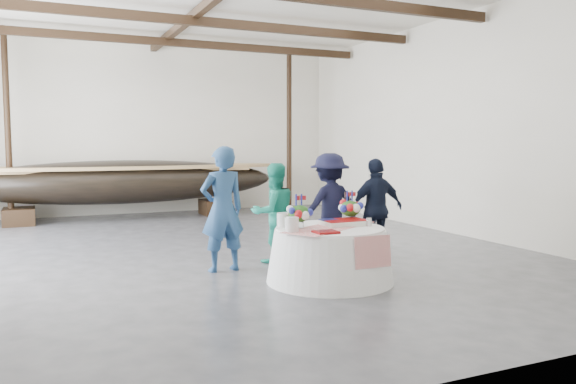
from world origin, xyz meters
name	(u,v)px	position (x,y,z in m)	size (l,w,h in m)	color
floor	(221,250)	(0.00, 0.00, 0.00)	(10.00, 12.00, 0.01)	#3D3D42
wall_back	(154,130)	(0.00, 6.00, 2.25)	(10.00, 0.02, 4.50)	silver
wall_front	(454,95)	(0.00, -6.00, 2.25)	(10.00, 0.02, 4.50)	silver
wall_right	(449,126)	(5.00, 0.00, 2.25)	(0.02, 12.00, 4.50)	silver
pavilion_structure	(205,28)	(0.00, 0.83, 4.00)	(9.80, 11.76, 4.50)	black
longboat_display	(123,182)	(-1.00, 4.87, 0.94)	(7.82, 1.56, 1.47)	black
banquet_table	(330,254)	(0.70, -2.75, 0.37)	(1.73, 1.73, 0.75)	white
tabletop_items	(325,215)	(0.69, -2.61, 0.89)	(1.66, 1.29, 0.40)	#B41215
guest_woman_blue	(222,209)	(-0.45, -1.56, 0.92)	(0.67, 0.44, 1.84)	navy
guest_woman_teal	(274,213)	(0.49, -1.27, 0.79)	(0.76, 0.60, 1.57)	#1C9478
guest_man_left	(330,206)	(1.43, -1.37, 0.86)	(1.11, 0.64, 1.72)	black
guest_man_right	(376,209)	(2.13, -1.69, 0.82)	(0.96, 0.40, 1.64)	black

